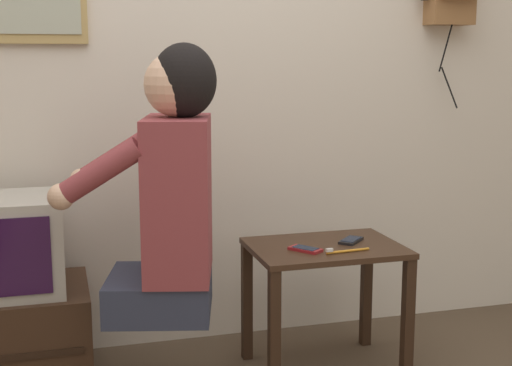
{
  "coord_description": "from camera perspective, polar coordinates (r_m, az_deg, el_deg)",
  "views": [
    {
      "loc": [
        -0.53,
        -1.78,
        1.23
      ],
      "look_at": [
        0.18,
        0.68,
        0.78
      ],
      "focal_mm": 50.0,
      "sensor_mm": 36.0,
      "label": 1
    }
  ],
  "objects": [
    {
      "name": "side_table",
      "position": [
        2.83,
        5.54,
        -7.03
      ],
      "size": [
        0.58,
        0.43,
        0.51
      ],
      "color": "#382316",
      "rests_on": "ground_plane"
    },
    {
      "name": "person",
      "position": [
        2.49,
        -6.81,
        -0.26
      ],
      "size": [
        0.6,
        0.49,
        0.95
      ],
      "rotation": [
        0.0,
        0.0,
        1.32
      ],
      "color": "#2D3347",
      "rests_on": "ground_plane"
    },
    {
      "name": "cell_phone_held",
      "position": [
        2.71,
        3.97,
        -5.3
      ],
      "size": [
        0.12,
        0.14,
        0.01
      ],
      "rotation": [
        0.0,
        0.0,
        0.64
      ],
      "color": "maroon",
      "rests_on": "side_table"
    },
    {
      "name": "tv_stand",
      "position": [
        2.9,
        -19.4,
        -11.69
      ],
      "size": [
        0.62,
        0.47,
        0.38
      ],
      "color": "#382316",
      "rests_on": "ground_plane"
    },
    {
      "name": "toothbrush",
      "position": [
        2.7,
        7.1,
        -5.4
      ],
      "size": [
        0.18,
        0.03,
        0.02
      ],
      "rotation": [
        0.0,
        0.0,
        1.66
      ],
      "color": "orange",
      "rests_on": "side_table"
    },
    {
      "name": "wall_back",
      "position": [
        3.04,
        -6.1,
        10.73
      ],
      "size": [
        6.8,
        0.05,
        2.55
      ],
      "color": "beige",
      "rests_on": "ground_plane"
    },
    {
      "name": "cell_phone_spare",
      "position": [
        2.86,
        7.61,
        -4.57
      ],
      "size": [
        0.13,
        0.13,
        0.01
      ],
      "rotation": [
        0.0,
        0.0,
        -0.79
      ],
      "color": "black",
      "rests_on": "side_table"
    }
  ]
}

